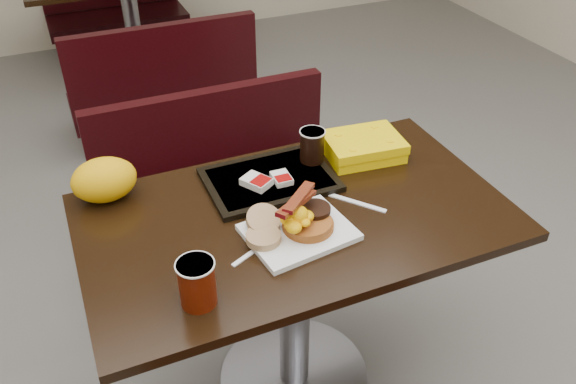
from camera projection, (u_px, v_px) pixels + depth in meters
name	position (u px, v px, depth m)	size (l,w,h in m)	color
floor	(294.00, 379.00, 2.12)	(6.00, 7.00, 0.01)	slate
table_near	(295.00, 306.00, 1.90)	(1.20, 0.70, 0.75)	black
bench_near_n	(226.00, 192.00, 2.44)	(1.00, 0.46, 0.72)	black
table_far	(134.00, 32.00, 3.85)	(1.20, 0.70, 0.75)	black
bench_far_s	(159.00, 77.00, 3.33)	(1.00, 0.46, 0.72)	black
bench_far_n	(115.00, 2.00, 4.38)	(1.00, 0.46, 0.72)	black
platter	(299.00, 232.00, 1.60)	(0.28, 0.21, 0.02)	white
pancake_stack	(308.00, 223.00, 1.60)	(0.14, 0.14, 0.03)	#AA4E1C
sausage_patty	(315.00, 209.00, 1.62)	(0.08, 0.08, 0.01)	black
scrambled_eggs	(298.00, 216.00, 1.56)	(0.10, 0.08, 0.05)	#FF9F05
bacon_strips	(296.00, 202.00, 1.55)	(0.17, 0.07, 0.01)	#4C050C
muffin_bottom	(263.00, 237.00, 1.56)	(0.09, 0.09, 0.02)	tan
muffin_top	(263.00, 220.00, 1.60)	(0.09, 0.09, 0.02)	tan
coffee_cup_near	(197.00, 283.00, 1.37)	(0.09, 0.09, 0.12)	maroon
fork	(246.00, 256.00, 1.53)	(0.13, 0.02, 0.00)	white
knife	(356.00, 203.00, 1.72)	(0.18, 0.01, 0.00)	white
condiment_syrup	(298.00, 206.00, 1.71)	(0.04, 0.03, 0.01)	#B62907
tray	(270.00, 180.00, 1.80)	(0.38, 0.27, 0.02)	black
hashbrown_sleeve_left	(256.00, 182.00, 1.76)	(0.06, 0.08, 0.02)	silver
hashbrown_sleeve_right	(282.00, 178.00, 1.78)	(0.05, 0.07, 0.02)	silver
coffee_cup_far	(312.00, 146.00, 1.85)	(0.08, 0.08, 0.10)	black
clamshell	(363.00, 147.00, 1.92)	(0.24, 0.18, 0.06)	yellow
paper_bag	(104.00, 180.00, 1.71)	(0.19, 0.14, 0.13)	#F8BA08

